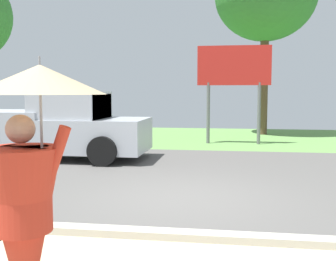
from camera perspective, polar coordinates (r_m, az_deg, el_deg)
name	(u,v)px	position (r m, az deg, el deg)	size (l,w,h in m)	color
ground_plane	(194,170)	(10.22, 3.57, -5.43)	(40.00, 22.00, 0.20)	#565451
monk_pedestrian	(27,194)	(3.35, -18.94, -8.31)	(1.06, 0.98, 2.13)	#B22D1E
pickup_truck	(56,127)	(11.95, -15.29, 0.41)	(5.20, 2.28, 1.88)	#ADB2BA
roadside_billboard	(234,73)	(14.93, 9.13, 7.94)	(2.60, 0.12, 3.50)	slate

